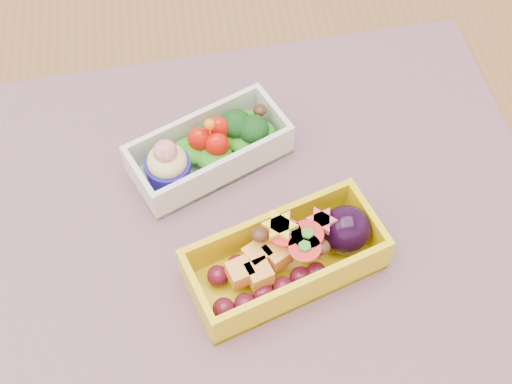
{
  "coord_description": "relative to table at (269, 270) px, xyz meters",
  "views": [
    {
      "loc": [
        -0.06,
        -0.35,
        1.35
      ],
      "look_at": [
        -0.01,
        0.01,
        0.79
      ],
      "focal_mm": 50.2,
      "sensor_mm": 36.0,
      "label": 1
    }
  ],
  "objects": [
    {
      "name": "bento_white",
      "position": [
        -0.05,
        0.08,
        0.12
      ],
      "size": [
        0.17,
        0.13,
        0.07
      ],
      "rotation": [
        0.0,
        0.0,
        0.42
      ],
      "color": "silver",
      "rests_on": "placemat"
    },
    {
      "name": "bento_yellow",
      "position": [
        0.01,
        -0.05,
        0.13
      ],
      "size": [
        0.19,
        0.13,
        0.06
      ],
      "rotation": [
        0.0,
        0.0,
        0.32
      ],
      "color": "yellow",
      "rests_on": "placemat"
    },
    {
      "name": "table",
      "position": [
        0.0,
        0.0,
        0.0
      ],
      "size": [
        1.2,
        0.8,
        0.75
      ],
      "color": "brown",
      "rests_on": "ground"
    },
    {
      "name": "placemat",
      "position": [
        -0.02,
        0.01,
        0.1
      ],
      "size": [
        0.6,
        0.48,
        0.0
      ],
      "primitive_type": "cube",
      "rotation": [
        0.0,
        0.0,
        0.06
      ],
      "color": "#865C68",
      "rests_on": "table"
    }
  ]
}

